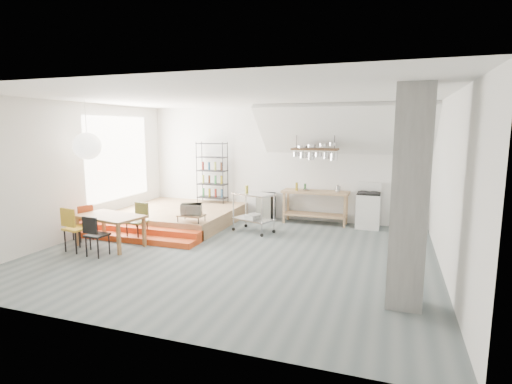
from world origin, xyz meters
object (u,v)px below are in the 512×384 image
at_px(stove, 368,210).
at_px(mini_fridge, 266,206).
at_px(dining_table, 110,219).
at_px(rolling_cart, 253,207).

relative_size(stove, mini_fridge, 1.53).
xyz_separation_m(dining_table, rolling_cart, (2.58, 2.19, 0.02)).
height_order(stove, rolling_cart, stove).
bearing_deg(rolling_cart, mini_fridge, 115.59).
xyz_separation_m(stove, mini_fridge, (-2.83, 0.04, -0.10)).
bearing_deg(rolling_cart, stove, 47.66).
bearing_deg(mini_fridge, rolling_cart, -84.83).
height_order(dining_table, mini_fridge, mini_fridge).
relative_size(stove, dining_table, 0.73).
height_order(rolling_cart, mini_fridge, rolling_cart).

